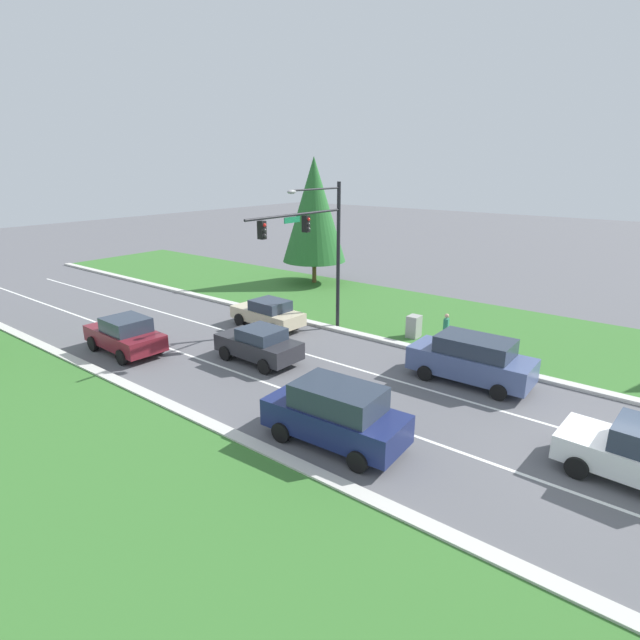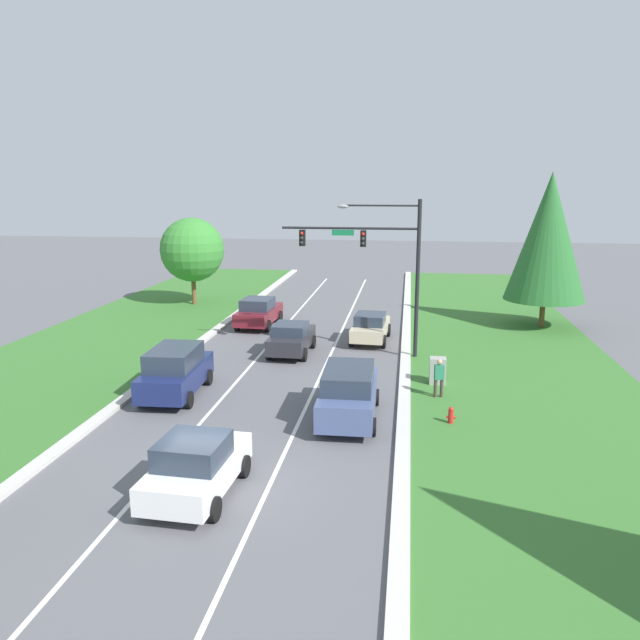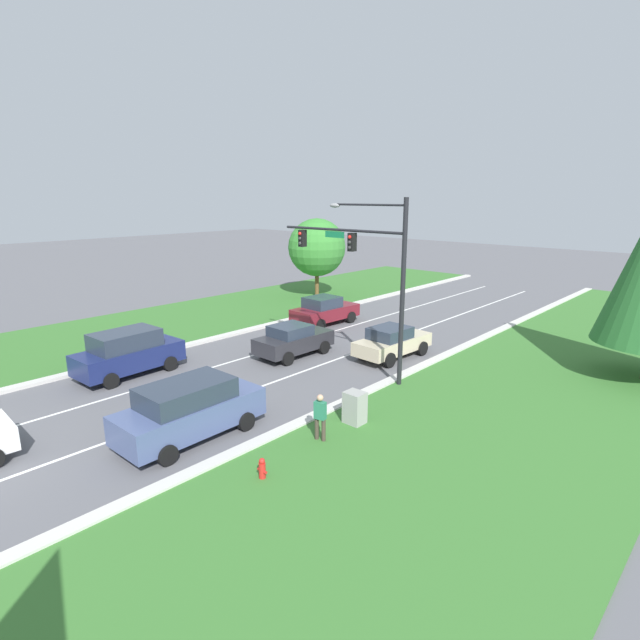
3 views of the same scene
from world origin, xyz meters
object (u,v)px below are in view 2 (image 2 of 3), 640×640
(white_sedan, at_px, (196,466))
(navy_suv, at_px, (175,371))
(utility_cabinet, at_px, (438,372))
(oak_far_left_tree, at_px, (192,250))
(slate_blue_suv, at_px, (349,393))
(fire_hydrant, at_px, (451,416))
(charcoal_sedan, at_px, (291,338))
(burgundy_sedan, at_px, (259,312))
(traffic_signal_mast, at_px, (379,254))
(champagne_sedan, at_px, (370,327))
(conifer_near_right_tree, at_px, (548,237))
(pedestrian, at_px, (439,377))

(white_sedan, relative_size, navy_suv, 0.88)
(utility_cabinet, bearing_deg, oak_far_left_tree, 136.11)
(slate_blue_suv, height_order, utility_cabinet, slate_blue_suv)
(fire_hydrant, xyz_separation_m, oak_far_left_tree, (-17.01, 20.69, 3.67))
(charcoal_sedan, bearing_deg, navy_suv, -115.75)
(white_sedan, distance_m, navy_suv, 8.87)
(burgundy_sedan, bearing_deg, charcoal_sedan, -59.09)
(navy_suv, relative_size, charcoal_sedan, 1.15)
(traffic_signal_mast, xyz_separation_m, white_sedan, (-4.30, -15.22, -4.36))
(champagne_sedan, distance_m, conifer_near_right_tree, 12.19)
(navy_suv, bearing_deg, slate_blue_suv, -15.13)
(slate_blue_suv, bearing_deg, pedestrian, 37.12)
(navy_suv, height_order, utility_cabinet, navy_suv)
(traffic_signal_mast, relative_size, white_sedan, 1.86)
(white_sedan, height_order, navy_suv, navy_suv)
(champagne_sedan, distance_m, white_sedan, 18.62)
(pedestrian, xyz_separation_m, conifer_near_right_tree, (6.78, 13.88, 4.62))
(burgundy_sedan, xyz_separation_m, conifer_near_right_tree, (17.20, 2.06, 4.65))
(champagne_sedan, relative_size, conifer_near_right_tree, 0.48)
(white_sedan, distance_m, conifer_near_right_tree, 27.34)
(navy_suv, distance_m, oak_far_left_tree, 20.08)
(charcoal_sedan, xyz_separation_m, conifer_near_right_tree, (14.03, 7.98, 4.71))
(slate_blue_suv, distance_m, pedestrian, 4.39)
(champagne_sedan, height_order, fire_hydrant, champagne_sedan)
(champagne_sedan, distance_m, burgundy_sedan, 7.58)
(navy_suv, relative_size, burgundy_sedan, 1.05)
(utility_cabinet, distance_m, fire_hydrant, 4.64)
(utility_cabinet, height_order, fire_hydrant, utility_cabinet)
(traffic_signal_mast, xyz_separation_m, conifer_near_right_tree, (9.61, 7.84, 0.31))
(fire_hydrant, height_order, conifer_near_right_tree, conifer_near_right_tree)
(burgundy_sedan, bearing_deg, navy_suv, -89.03)
(charcoal_sedan, height_order, pedestrian, pedestrian)
(conifer_near_right_tree, xyz_separation_m, oak_far_left_tree, (-23.45, 3.98, -1.54))
(traffic_signal_mast, bearing_deg, slate_blue_suv, -94.03)
(burgundy_sedan, bearing_deg, oak_far_left_tree, 138.67)
(charcoal_sedan, xyz_separation_m, burgundy_sedan, (-3.17, 5.91, 0.06))
(navy_suv, relative_size, slate_blue_suv, 0.96)
(traffic_signal_mast, distance_m, white_sedan, 16.41)
(charcoal_sedan, bearing_deg, white_sedan, -88.37)
(white_sedan, xyz_separation_m, oak_far_left_tree, (-9.54, 27.05, 3.13))
(navy_suv, distance_m, charcoal_sedan, 7.88)
(slate_blue_suv, distance_m, charcoal_sedan, 9.42)
(traffic_signal_mast, distance_m, utility_cabinet, 6.90)
(burgundy_sedan, distance_m, conifer_near_right_tree, 17.94)
(champagne_sedan, bearing_deg, conifer_near_right_tree, 28.76)
(traffic_signal_mast, relative_size, burgundy_sedan, 1.73)
(traffic_signal_mast, height_order, oak_far_left_tree, traffic_signal_mast)
(white_sedan, bearing_deg, champagne_sedan, 81.28)
(oak_far_left_tree, bearing_deg, traffic_signal_mast, -40.50)
(utility_cabinet, bearing_deg, fire_hydrant, -86.30)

